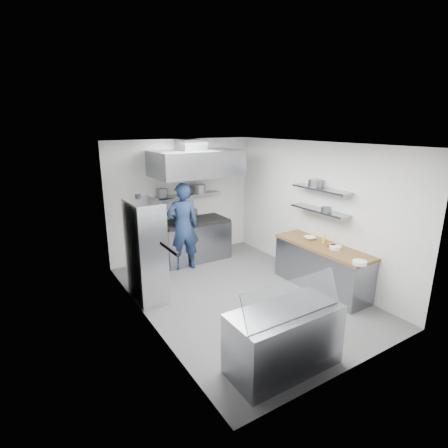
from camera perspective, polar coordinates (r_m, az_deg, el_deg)
floor at (r=6.78m, az=2.72°, el=-11.41°), size 5.00×5.00×0.00m
ceiling at (r=6.03m, az=3.08°, el=12.93°), size 5.00×5.00×0.00m
wall_back at (r=8.38m, az=-6.87°, el=4.03°), size 3.60×2.80×0.02m
wall_front at (r=4.55m, az=21.18°, el=-7.35°), size 3.60×2.80×0.02m
wall_left at (r=5.49m, az=-12.80°, el=-2.69°), size 2.80×5.00×0.02m
wall_right at (r=7.40m, az=14.45°, el=2.05°), size 2.80×5.00×0.02m
gas_range at (r=8.32m, az=-4.86°, el=-2.77°), size 1.60×0.80×0.90m
cooktop at (r=8.18m, az=-4.94°, el=0.41°), size 1.57×0.78×0.06m
stock_pot_left at (r=7.91m, az=-7.12°, el=0.78°), size 0.30×0.30×0.20m
stock_pot_mid at (r=8.23m, az=-5.41°, el=1.58°), size 0.31×0.31×0.24m
over_range_shelf at (r=8.26m, az=-5.80°, el=4.74°), size 1.60×0.30×0.04m
shelf_pot_a at (r=8.05m, az=-10.08°, el=5.08°), size 0.24×0.24×0.18m
shelf_pot_b at (r=8.28m, az=-4.16°, el=5.73°), size 0.33×0.33×0.22m
extractor_hood at (r=7.77m, az=-4.59°, el=9.89°), size 1.90×1.15×0.55m
hood_duct at (r=7.94m, az=-5.42°, el=12.75°), size 0.55×0.55×0.24m
red_firebox at (r=7.89m, az=-14.94°, el=3.00°), size 0.22×0.10×0.26m
chef at (r=7.65m, az=-6.74°, el=-0.45°), size 0.78×0.59×1.94m
wire_rack at (r=6.44m, az=-12.65°, el=-4.34°), size 0.50×0.90×1.85m
rack_bin_a at (r=6.70m, az=-13.27°, el=-4.73°), size 0.17×0.21×0.19m
rack_bin_b at (r=6.74m, az=-14.14°, el=-0.17°), size 0.13×0.17×0.15m
rack_jar at (r=6.57m, az=-13.82°, el=3.93°), size 0.12×0.12×0.18m
knife_strip at (r=4.65m, az=-8.93°, el=-3.96°), size 0.04×0.55×0.05m
prep_counter_base at (r=7.09m, az=15.57°, el=-7.00°), size 0.62×2.00×0.84m
prep_counter_top at (r=6.94m, az=15.84°, el=-3.57°), size 0.65×2.04×0.06m
plate_stack_a at (r=6.18m, az=21.28°, el=-5.92°), size 0.23×0.23×0.06m
plate_stack_b at (r=6.78m, az=17.73°, el=-3.65°), size 0.21×0.21×0.06m
copper_pan at (r=6.87m, az=17.14°, el=-3.32°), size 0.17×0.17×0.06m
squeeze_bottle at (r=7.03m, az=15.98°, el=-2.28°), size 0.06×0.06×0.18m
mixing_bowl at (r=7.19m, az=13.81°, el=-2.23°), size 0.30×0.30×0.06m
wall_shelf_lower at (r=7.07m, az=15.34°, el=2.17°), size 0.30×1.30×0.04m
wall_shelf_upper at (r=6.98m, az=15.59°, el=5.51°), size 0.30×1.30×0.04m
shelf_pot_c at (r=6.84m, az=16.38°, el=2.23°), size 0.20×0.20×0.10m
shelf_pot_d at (r=7.10m, az=14.67°, el=6.48°), size 0.27×0.27×0.14m
display_case at (r=4.84m, az=9.75°, el=-18.07°), size 1.50×0.70×0.85m
display_glass at (r=4.44m, az=11.19°, el=-11.84°), size 1.47×0.19×0.42m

